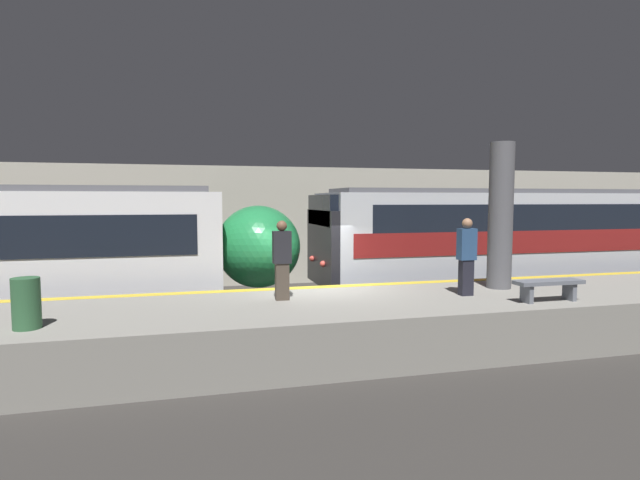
{
  "coord_description": "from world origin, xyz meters",
  "views": [
    {
      "loc": [
        -3.01,
        -11.78,
        3.2
      ],
      "look_at": [
        0.31,
        1.03,
        2.12
      ],
      "focal_mm": 28.0,
      "sensor_mm": 36.0,
      "label": 1
    }
  ],
  "objects_px": {
    "platform_bench": "(549,286)",
    "train_boxy": "(580,240)",
    "person_walking": "(282,258)",
    "trash_bin": "(26,303)",
    "person_waiting": "(466,255)",
    "support_pillar_near": "(501,216)"
  },
  "relations": [
    {
      "from": "person_walking",
      "to": "trash_bin",
      "type": "distance_m",
      "value": 4.71
    },
    {
      "from": "support_pillar_near",
      "to": "trash_bin",
      "type": "xyz_separation_m",
      "value": [
        -9.84,
        -1.4,
        -1.32
      ]
    },
    {
      "from": "support_pillar_near",
      "to": "platform_bench",
      "type": "distance_m",
      "value": 2.19
    },
    {
      "from": "support_pillar_near",
      "to": "platform_bench",
      "type": "xyz_separation_m",
      "value": [
        0.04,
        -1.68,
        -1.4
      ]
    },
    {
      "from": "train_boxy",
      "to": "platform_bench",
      "type": "relative_size",
      "value": 12.53
    },
    {
      "from": "person_walking",
      "to": "platform_bench",
      "type": "bearing_deg",
      "value": -16.24
    },
    {
      "from": "support_pillar_near",
      "to": "person_waiting",
      "type": "height_order",
      "value": "support_pillar_near"
    },
    {
      "from": "person_walking",
      "to": "support_pillar_near",
      "type": "bearing_deg",
      "value": 1.23
    },
    {
      "from": "trash_bin",
      "to": "person_waiting",
      "type": "bearing_deg",
      "value": 5.04
    },
    {
      "from": "person_waiting",
      "to": "platform_bench",
      "type": "bearing_deg",
      "value": -38.06
    },
    {
      "from": "train_boxy",
      "to": "platform_bench",
      "type": "bearing_deg",
      "value": -136.1
    },
    {
      "from": "support_pillar_near",
      "to": "train_boxy",
      "type": "xyz_separation_m",
      "value": [
        5.84,
        3.9,
        -1.0
      ]
    },
    {
      "from": "train_boxy",
      "to": "person_waiting",
      "type": "distance_m",
      "value": 8.45
    },
    {
      "from": "platform_bench",
      "to": "trash_bin",
      "type": "relative_size",
      "value": 1.76
    },
    {
      "from": "person_waiting",
      "to": "train_boxy",
      "type": "bearing_deg",
      "value": 32.57
    },
    {
      "from": "train_boxy",
      "to": "person_walking",
      "type": "bearing_deg",
      "value": -160.23
    },
    {
      "from": "platform_bench",
      "to": "trash_bin",
      "type": "bearing_deg",
      "value": 178.39
    },
    {
      "from": "person_waiting",
      "to": "trash_bin",
      "type": "relative_size",
      "value": 2.02
    },
    {
      "from": "train_boxy",
      "to": "person_waiting",
      "type": "xyz_separation_m",
      "value": [
        -7.12,
        -4.55,
        0.17
      ]
    },
    {
      "from": "platform_bench",
      "to": "train_boxy",
      "type": "bearing_deg",
      "value": 43.9
    },
    {
      "from": "train_boxy",
      "to": "trash_bin",
      "type": "height_order",
      "value": "train_boxy"
    },
    {
      "from": "person_waiting",
      "to": "trash_bin",
      "type": "bearing_deg",
      "value": -174.96
    }
  ]
}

